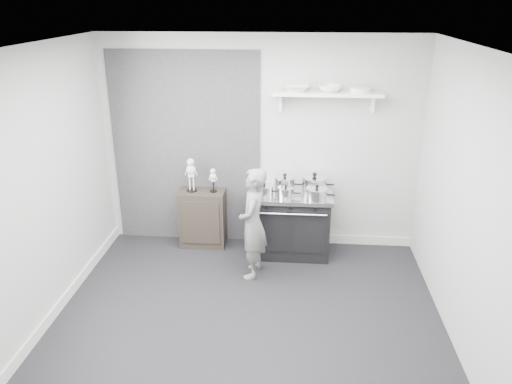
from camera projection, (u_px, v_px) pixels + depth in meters
The scene contains 16 objects.
ground at pixel (247, 319), 5.13m from camera, with size 4.00×4.00×0.00m, color black.
room_shell at pixel (238, 163), 4.67m from camera, with size 4.02×3.62×2.71m.
wall_shelf at pixel (327, 95), 5.88m from camera, with size 1.30×0.26×0.24m.
stove at pixel (290, 223), 6.31m from camera, with size 1.02×0.64×0.82m.
side_cabinet at pixel (203, 218), 6.54m from camera, with size 0.58×0.34×0.76m, color black.
child at pixel (253, 224), 5.71m from camera, with size 0.48×0.32×1.33m, color slate.
pot_front_left at pixel (264, 190), 6.07m from camera, with size 0.31×0.22×0.17m.
pot_back_left at pixel (285, 183), 6.24m from camera, with size 0.34×0.26×0.22m.
pot_back_right at pixel (314, 183), 6.23m from camera, with size 0.40×0.32×0.24m.
pot_front_right at pixel (317, 194), 5.96m from camera, with size 0.34×0.26×0.19m.
pot_front_center at pixel (286, 192), 6.02m from camera, with size 0.28×0.19×0.16m.
skeleton_full at pixel (191, 172), 6.32m from camera, with size 0.14×0.09×0.51m, color beige, non-canonical shape.
skeleton_torso at pixel (213, 178), 6.32m from camera, with size 0.10×0.06×0.36m, color beige, non-canonical shape.
bowl_large at pixel (296, 88), 5.88m from camera, with size 0.34×0.34×0.08m, color white.
bowl_small at pixel (330, 88), 5.85m from camera, with size 0.26×0.26×0.08m, color white.
plate_stack at pixel (360, 90), 5.83m from camera, with size 0.25×0.25×0.06m, color silver.
Camera 1 is at (0.45, -4.27, 3.10)m, focal length 35.00 mm.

